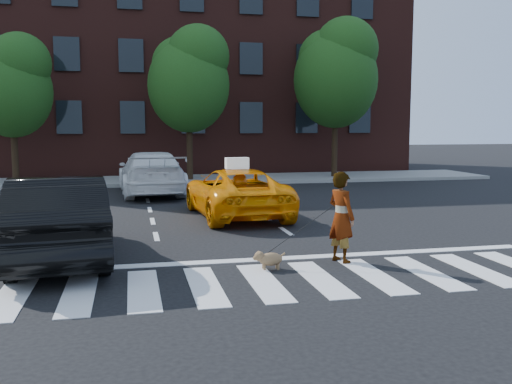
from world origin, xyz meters
TOP-DOWN VIEW (x-y plane):
  - ground at (0.00, 0.00)m, footprint 120.00×120.00m
  - crosswalk at (0.00, 0.00)m, footprint 13.00×2.40m
  - stop_line at (0.00, 1.60)m, footprint 12.00×0.30m
  - sidewalk_far at (0.00, 17.50)m, footprint 30.00×4.00m
  - building at (0.00, 25.00)m, footprint 26.00×10.00m
  - tree_left at (-6.97, 17.00)m, footprint 3.39×3.38m
  - tree_mid at (0.53, 17.00)m, footprint 3.69×3.69m
  - tree_right at (7.53, 17.00)m, footprint 4.00×4.00m
  - taxi at (0.81, 7.00)m, footprint 2.64×5.17m
  - black_sedan at (-3.58, 2.50)m, footprint 2.30×5.18m
  - white_suv at (-1.40, 12.84)m, footprint 2.57×5.74m
  - woman at (1.79, 1.10)m, footprint 0.63×0.75m
  - dog at (0.28, 0.83)m, footprint 0.61×0.24m
  - taxi_sign at (0.81, 6.80)m, footprint 0.67×0.32m

SIDE VIEW (x-z plane):
  - ground at x=0.00m, z-range 0.00..0.00m
  - crosswalk at x=0.00m, z-range 0.00..0.01m
  - stop_line at x=0.00m, z-range 0.00..0.01m
  - sidewalk_far at x=0.00m, z-range 0.00..0.15m
  - dog at x=0.28m, z-range 0.03..0.38m
  - taxi at x=0.81m, z-range 0.00..1.40m
  - white_suv at x=-1.40m, z-range 0.00..1.64m
  - black_sedan at x=-3.58m, z-range 0.00..1.65m
  - woman at x=1.79m, z-range 0.00..1.76m
  - taxi_sign at x=0.81m, z-range 1.40..1.72m
  - tree_left at x=-6.97m, z-range 1.19..7.69m
  - tree_mid at x=0.53m, z-range 1.30..8.40m
  - tree_right at x=7.53m, z-range 1.41..9.11m
  - building at x=0.00m, z-range 0.00..12.00m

